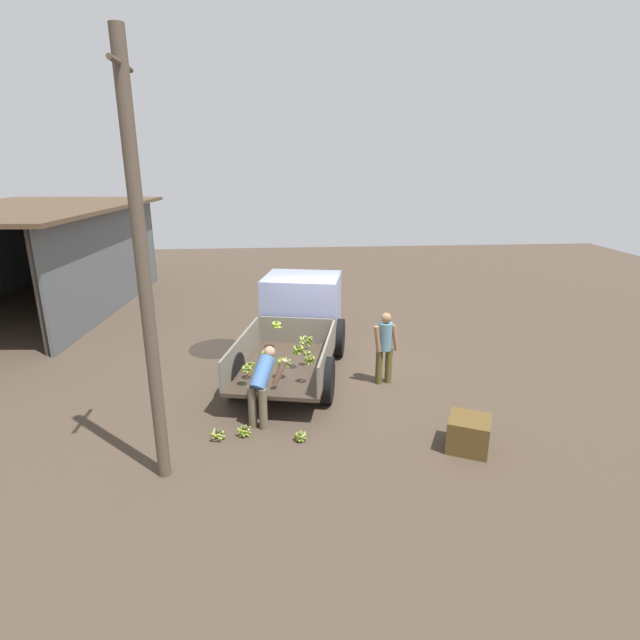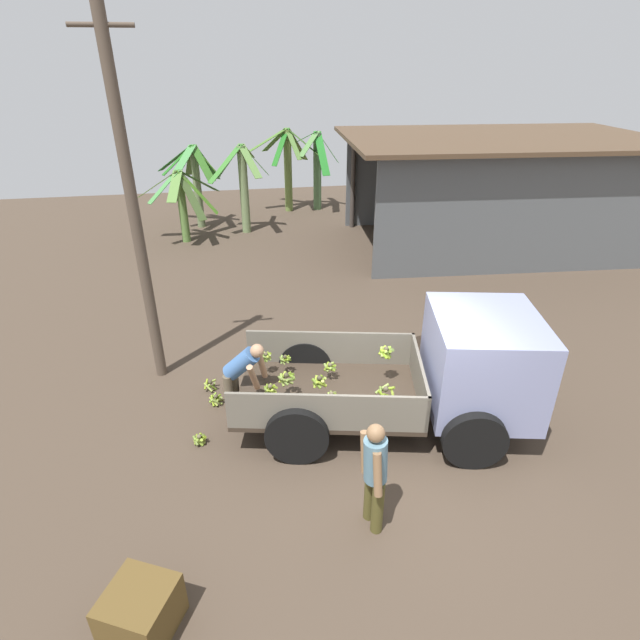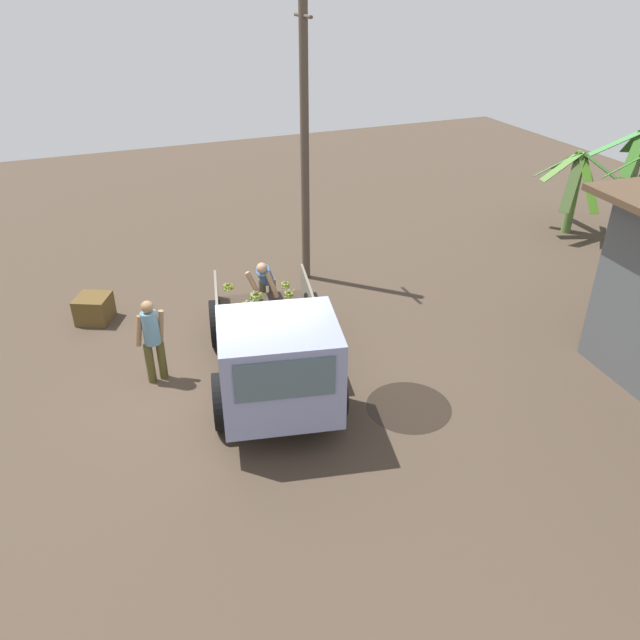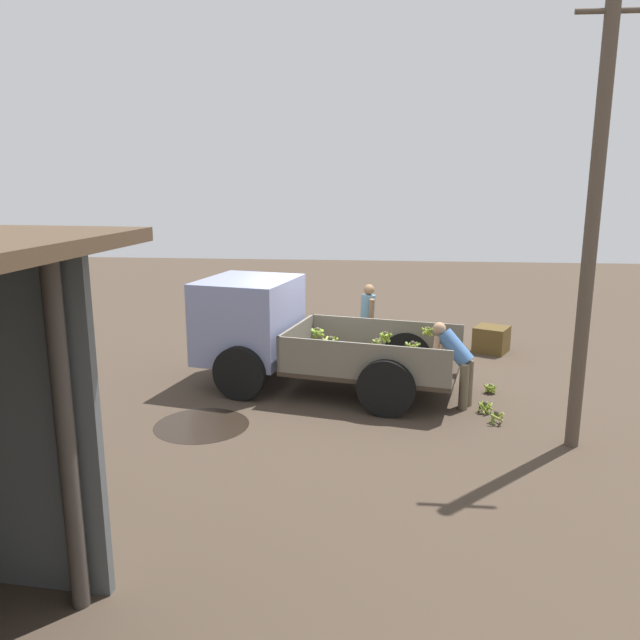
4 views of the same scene
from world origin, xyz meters
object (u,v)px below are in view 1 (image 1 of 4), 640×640
person_foreground_visitor (385,345)px  banana_bunch_on_ground_1 (300,436)px  cargo_truck (299,317)px  person_worker_loading (262,382)px  banana_bunch_on_ground_0 (244,430)px  banana_bunch_on_ground_2 (218,434)px  utility_pole (144,275)px  wooden_crate_0 (469,433)px

person_foreground_visitor → banana_bunch_on_ground_1: (-2.27, 1.96, -0.81)m
cargo_truck → person_worker_loading: 3.38m
banana_bunch_on_ground_0 → banana_bunch_on_ground_2: banana_bunch_on_ground_2 is taller
cargo_truck → utility_pole: bearing=166.2°
person_worker_loading → banana_bunch_on_ground_1: size_ratio=6.05×
cargo_truck → wooden_crate_0: size_ratio=7.31×
person_foreground_visitor → person_worker_loading: person_foreground_visitor is taller
banana_bunch_on_ground_2 → wooden_crate_0: bearing=-98.3°
utility_pole → person_foreground_visitor: size_ratio=3.85×
person_foreground_visitor → banana_bunch_on_ground_0: size_ratio=6.10×
banana_bunch_on_ground_1 → banana_bunch_on_ground_2: banana_bunch_on_ground_2 is taller
person_worker_loading → wooden_crate_0: 3.75m
person_foreground_visitor → wooden_crate_0: 2.95m
person_worker_loading → banana_bunch_on_ground_2: size_ratio=5.54×
person_worker_loading → banana_bunch_on_ground_2: (-0.59, 0.79, -0.70)m
wooden_crate_0 → banana_bunch_on_ground_2: bearing=81.7°
banana_bunch_on_ground_2 → wooden_crate_0: (-0.63, -4.29, 0.16)m
wooden_crate_0 → banana_bunch_on_ground_0: bearing=79.2°
banana_bunch_on_ground_0 → wooden_crate_0: wooden_crate_0 is taller
utility_pole → banana_bunch_on_ground_0: (1.05, -1.18, -3.08)m
person_foreground_visitor → banana_bunch_on_ground_0: 3.66m
cargo_truck → person_worker_loading: size_ratio=3.51×
person_foreground_visitor → banana_bunch_on_ground_2: 4.08m
banana_bunch_on_ground_0 → banana_bunch_on_ground_1: bearing=-104.3°
wooden_crate_0 → banana_bunch_on_ground_1: bearing=80.4°
person_worker_loading → banana_bunch_on_ground_1: 1.22m
cargo_truck → person_foreground_visitor: size_ratio=3.04×
cargo_truck → banana_bunch_on_ground_1: (-4.00, 0.17, -0.96)m
banana_bunch_on_ground_2 → person_worker_loading: bearing=-53.3°
banana_bunch_on_ground_0 → wooden_crate_0: bearing=-100.8°
cargo_truck → person_foreground_visitor: (-1.73, -1.78, -0.16)m
utility_pole → wooden_crate_0: bearing=-86.4°
utility_pole → wooden_crate_0: 5.81m
person_foreground_visitor → cargo_truck: bearing=-143.9°
banana_bunch_on_ground_0 → banana_bunch_on_ground_1: size_ratio=1.14×
wooden_crate_0 → person_worker_loading: bearing=70.9°
cargo_truck → wooden_crate_0: 5.27m
banana_bunch_on_ground_1 → wooden_crate_0: (-0.48, -2.84, 0.19)m
cargo_truck → banana_bunch_on_ground_1: cargo_truck is taller
person_foreground_visitor → person_worker_loading: 3.03m
utility_pole → cargo_truck: bearing=-26.1°
utility_pole → person_foreground_visitor: (3.06, -4.13, -2.29)m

